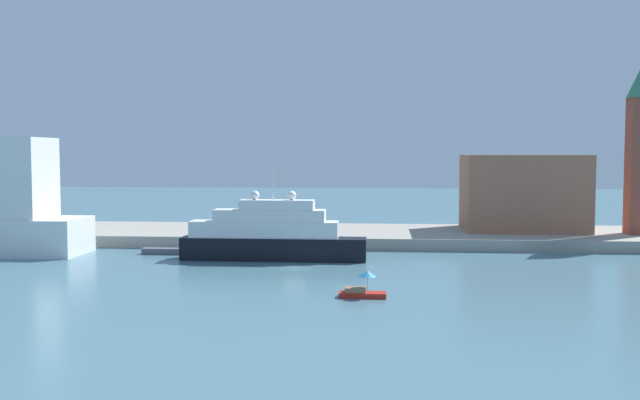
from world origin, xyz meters
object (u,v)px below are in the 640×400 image
object	(u,v)px
large_yacht	(271,236)
bell_tower	(640,142)
harbor_building	(523,193)
small_motorboat	(362,288)
parked_car	(239,227)
work_barge	(164,251)
mooring_bollard	(295,235)
person_figure	(265,226)

from	to	relation	value
large_yacht	bell_tower	bearing A→B (deg)	19.94
harbor_building	small_motorboat	bearing A→B (deg)	-117.30
small_motorboat	parked_car	world-z (taller)	parked_car
large_yacht	parked_car	bearing A→B (deg)	113.56
work_barge	parked_car	bearing A→B (deg)	61.96
bell_tower	mooring_bollard	world-z (taller)	bell_tower
work_barge	harbor_building	world-z (taller)	harbor_building
large_yacht	mooring_bollard	xyz separation A→B (m)	(1.89, 10.77, -1.09)
mooring_bollard	person_figure	bearing A→B (deg)	126.28
work_barge	person_figure	distance (m)	18.82
large_yacht	mooring_bollard	distance (m)	10.99
work_barge	person_figure	size ratio (longest dim) A/B	3.27
mooring_bollard	parked_car	bearing A→B (deg)	143.11
harbor_building	mooring_bollard	xyz separation A→B (m)	(-34.67, -12.68, -5.57)
small_motorboat	mooring_bollard	bearing A→B (deg)	107.43
small_motorboat	harbor_building	xyz separation A→B (m)	(24.03, 46.56, 6.80)
large_yacht	harbor_building	xyz separation A→B (m)	(36.56, 23.45, 4.49)
person_figure	mooring_bollard	distance (m)	9.71
harbor_building	large_yacht	bearing A→B (deg)	-147.32
bell_tower	parked_car	bearing A→B (deg)	-179.07
harbor_building	mooring_bollard	distance (m)	37.33
parked_car	mooring_bollard	size ratio (longest dim) A/B	5.99
parked_car	bell_tower	bearing A→B (deg)	0.93
mooring_bollard	harbor_building	bearing A→B (deg)	20.09
bell_tower	mooring_bollard	size ratio (longest dim) A/B	34.68
large_yacht	person_figure	bearing A→B (deg)	101.71
work_barge	mooring_bollard	bearing A→B (deg)	21.54
harbor_building	person_figure	bearing A→B (deg)	-173.14
large_yacht	parked_car	xyz separation A→B (m)	(-7.90, 18.11, -0.84)
parked_car	small_motorboat	bearing A→B (deg)	-63.64
bell_tower	person_figure	world-z (taller)	bell_tower
harbor_building	person_figure	world-z (taller)	harbor_building
work_barge	harbor_building	xyz separation A→B (m)	(52.01, 19.53, 7.25)
work_barge	parked_car	size ratio (longest dim) A/B	1.35
large_yacht	person_figure	xyz separation A→B (m)	(-3.85, 18.59, -0.62)
large_yacht	parked_car	world-z (taller)	large_yacht
mooring_bollard	bell_tower	bearing A→B (deg)	9.32
parked_car	mooring_bollard	xyz separation A→B (m)	(9.79, -7.35, -0.25)
person_figure	large_yacht	bearing A→B (deg)	-78.29
bell_tower	mooring_bollard	bearing A→B (deg)	-170.68
small_motorboat	mooring_bollard	distance (m)	35.53
large_yacht	small_motorboat	distance (m)	26.39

